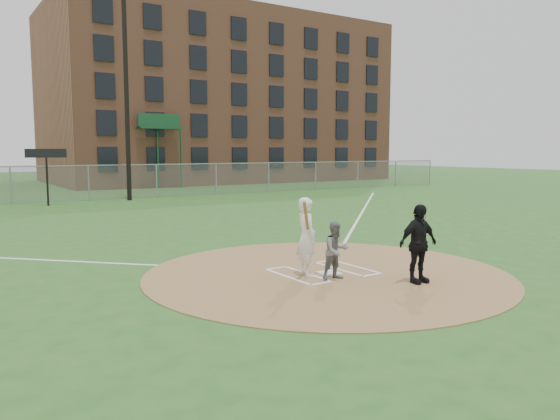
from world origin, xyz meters
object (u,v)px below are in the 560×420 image
home_plate (329,273)px  batter_at_plate (306,236)px  catcher (336,251)px  umpire (418,244)px

home_plate → batter_at_plate: batter_at_plate is taller
catcher → batter_at_plate: size_ratio=0.72×
home_plate → batter_at_plate: 1.04m
batter_at_plate → umpire: bearing=-48.7°
home_plate → catcher: catcher is taller
catcher → batter_at_plate: (-0.33, 0.65, 0.25)m
home_plate → umpire: bearing=-57.5°
umpire → catcher: bearing=140.7°
catcher → home_plate: bearing=70.3°
catcher → batter_at_plate: bearing=119.5°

